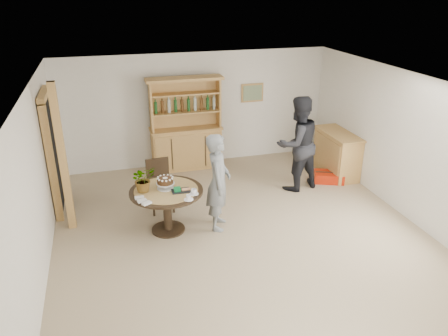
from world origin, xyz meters
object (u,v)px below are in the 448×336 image
sideboard (337,153)px  red_suitcase (329,177)px  hutch (186,138)px  dining_table (167,198)px  dining_chair (159,181)px  teen_boy (218,182)px  adult_person (297,144)px

sideboard → red_suitcase: 0.59m
hutch → dining_table: bearing=-108.0°
hutch → red_suitcase: size_ratio=2.89×
hutch → dining_chair: 1.97m
sideboard → red_suitcase: sideboard is taller
dining_table → teen_boy: size_ratio=0.72×
sideboard → adult_person: (-1.15, -0.41, 0.48)m
red_suitcase → sideboard: bearing=66.7°
dining_table → red_suitcase: (3.55, 1.03, -0.50)m
sideboard → red_suitcase: size_ratio=1.78×
hutch → dining_table: hutch is taller
red_suitcase → adult_person: bearing=-151.6°
hutch → sideboard: hutch is taller
hutch → teen_boy: size_ratio=1.23×
adult_person → teen_boy: bearing=16.0°
dining_table → adult_person: (2.74, 0.95, 0.34)m
dining_chair → dining_table: bearing=-93.9°
dining_chair → red_suitcase: 3.59m
hutch → dining_chair: bearing=-115.7°
red_suitcase → dining_table: bearing=-141.5°
sideboard → red_suitcase: (-0.33, -0.32, -0.37)m
adult_person → red_suitcase: size_ratio=2.68×
sideboard → dining_table: bearing=-160.8°
teen_boy → red_suitcase: (2.70, 1.13, -0.73)m
sideboard → teen_boy: size_ratio=0.76×
hutch → adult_person: (1.89, -1.65, 0.26)m
dining_chair → red_suitcase: dining_chair is taller
dining_chair → adult_person: bearing=-1.9°
sideboard → dining_chair: size_ratio=1.33×
sideboard → dining_table: sideboard is taller
teen_boy → red_suitcase: size_ratio=2.35×
dining_table → adult_person: size_ratio=0.63×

